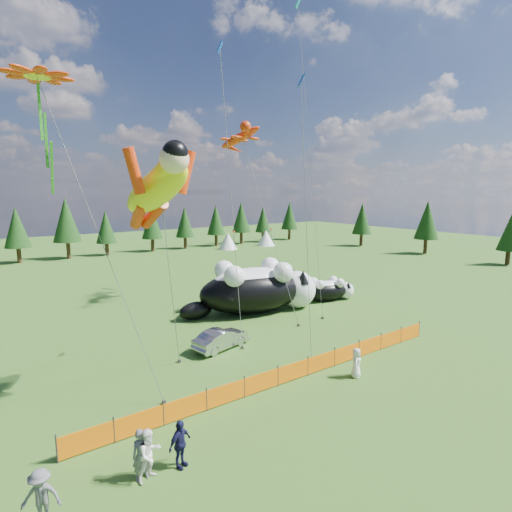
% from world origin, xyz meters
% --- Properties ---
extents(ground, '(160.00, 160.00, 0.00)m').
position_xyz_m(ground, '(0.00, 0.00, 0.00)').
color(ground, '#0C3409').
rests_on(ground, ground).
extents(safety_fence, '(22.06, 0.06, 1.10)m').
position_xyz_m(safety_fence, '(0.00, -3.00, 0.50)').
color(safety_fence, '#262626').
rests_on(safety_fence, ground).
extents(tree_line, '(90.00, 4.00, 8.00)m').
position_xyz_m(tree_line, '(0.00, 45.00, 4.00)').
color(tree_line, black).
rests_on(tree_line, ground).
extents(festival_tents, '(50.00, 3.20, 2.80)m').
position_xyz_m(festival_tents, '(11.00, 40.00, 1.40)').
color(festival_tents, white).
rests_on(festival_tents, ground).
extents(cat_large, '(11.43, 5.92, 4.17)m').
position_xyz_m(cat_large, '(5.45, 7.80, 1.98)').
color(cat_large, black).
rests_on(cat_large, ground).
extents(cat_small, '(5.58, 3.08, 2.05)m').
position_xyz_m(cat_small, '(12.64, 7.04, 0.98)').
color(cat_small, black).
rests_on(cat_small, ground).
extents(car, '(4.00, 2.20, 1.25)m').
position_xyz_m(car, '(-0.86, 2.85, 0.63)').
color(car, '#B2B2B7').
rests_on(car, ground).
extents(spectator_a, '(0.67, 0.46, 1.77)m').
position_xyz_m(spectator_a, '(-8.78, -5.51, 0.88)').
color(spectator_a, '#58595D').
rests_on(spectator_a, ground).
extents(spectator_b, '(0.97, 0.72, 1.79)m').
position_xyz_m(spectator_b, '(-8.56, -5.66, 0.90)').
color(spectator_b, white).
rests_on(spectator_b, ground).
extents(spectator_c, '(1.15, 0.88, 1.75)m').
position_xyz_m(spectator_c, '(-7.48, -5.71, 0.87)').
color(spectator_c, '#16163D').
rests_on(spectator_c, ground).
extents(spectator_d, '(1.25, 1.00, 1.72)m').
position_xyz_m(spectator_d, '(-11.80, -5.65, 0.86)').
color(spectator_d, '#58595D').
rests_on(spectator_d, ground).
extents(spectator_e, '(0.91, 0.85, 1.56)m').
position_xyz_m(spectator_e, '(2.96, -4.57, 0.78)').
color(spectator_e, white).
rests_on(spectator_e, ground).
extents(superhero_kite, '(5.66, 5.98, 12.19)m').
position_xyz_m(superhero_kite, '(-5.97, -0.52, 9.70)').
color(superhero_kite, yellow).
rests_on(superhero_kite, ground).
extents(gecko_kite, '(5.11, 13.16, 17.21)m').
position_xyz_m(gecko_kite, '(7.09, 12.88, 14.32)').
color(gecko_kite, red).
rests_on(gecko_kite, ground).
extents(flower_kite, '(5.57, 5.92, 15.33)m').
position_xyz_m(flower_kite, '(-9.89, 2.55, 14.35)').
color(flower_kite, red).
rests_on(flower_kite, ground).
extents(diamond_kite_a, '(0.71, 3.12, 18.90)m').
position_xyz_m(diamond_kite_a, '(0.35, 4.45, 16.97)').
color(diamond_kite_a, '#0B3EAF').
rests_on(diamond_kite_a, ground).
extents(diamond_kite_b, '(2.44, 6.16, 25.60)m').
position_xyz_m(diamond_kite_b, '(10.18, 8.70, 22.65)').
color(diamond_kite_b, '#0B8688').
rests_on(diamond_kite_b, ground).
extents(diamond_kite_c, '(1.11, 2.69, 16.22)m').
position_xyz_m(diamond_kite_c, '(2.38, -0.57, 14.60)').
color(diamond_kite_c, '#0B3EAF').
rests_on(diamond_kite_c, ground).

